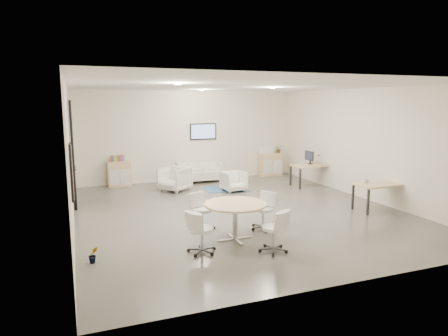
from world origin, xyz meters
name	(u,v)px	position (x,y,z in m)	size (l,w,h in m)	color
room_shell	(238,150)	(0.00, 0.00, 1.60)	(9.60, 10.60, 4.80)	#4C4A45
glass_door	(72,149)	(-3.95, 2.51, 1.50)	(0.09, 1.90, 2.85)	black
artwork	(72,172)	(-3.97, -1.60, 1.55)	(0.05, 0.54, 1.04)	black
wall_tv	(203,131)	(0.50, 4.46, 1.75)	(0.98, 0.06, 0.58)	black
ceiling_spots	(219,88)	(-0.20, 0.83, 3.18)	(3.14, 4.14, 0.03)	#FFEAC6
sideboard_left	(119,174)	(-2.53, 4.28, 0.42)	(0.75, 0.39, 0.84)	tan
sideboard_right	(270,164)	(3.13, 4.26, 0.43)	(0.87, 0.42, 0.87)	tan
books	(118,158)	(-2.56, 4.28, 0.95)	(0.44, 0.14, 0.22)	red
printer	(266,149)	(2.96, 4.27, 1.01)	(0.44, 0.37, 0.31)	white
loveseat	(200,172)	(0.25, 4.10, 0.32)	(1.60, 0.82, 0.59)	beige
blue_rug	(227,189)	(0.67, 2.53, 0.01)	(1.33, 0.89, 0.01)	#305993
armchair_left	(175,178)	(-0.95, 2.94, 0.42)	(0.82, 0.76, 0.84)	beige
armchair_right	(234,180)	(0.78, 2.20, 0.35)	(0.68, 0.64, 0.70)	beige
desk_rear	(313,167)	(3.55, 1.99, 0.66)	(1.47, 0.84, 0.73)	tan
desk_front	(381,186)	(3.53, -1.22, 0.64)	(1.40, 0.76, 0.71)	tan
monitor	(309,157)	(3.51, 2.14, 0.97)	(0.20, 0.50, 0.44)	black
round_table	(235,207)	(-0.91, -2.00, 0.69)	(1.27, 1.27, 0.77)	tan
meeting_chairs	(235,220)	(-0.91, -2.00, 0.41)	(2.48, 2.48, 0.82)	white
plant_cabinet	(279,150)	(3.47, 4.24, 0.98)	(0.26, 0.29, 0.23)	#3F7F3F
plant_floor	(93,259)	(-3.70, -2.24, 0.07)	(0.16, 0.30, 0.13)	#3F7F3F
cup	(366,181)	(3.19, -1.04, 0.78)	(0.14, 0.11, 0.14)	white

